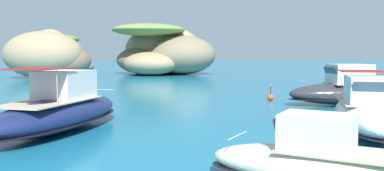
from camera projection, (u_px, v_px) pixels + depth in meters
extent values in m
plane|color=#197093|center=(367.00, 164.00, 14.55)|extent=(400.00, 400.00, 0.00)
ellipsoid|color=#756651|center=(143.00, 60.00, 79.77)|extent=(15.01, 14.83, 5.37)
ellipsoid|color=#9E8966|center=(163.00, 49.00, 81.54)|extent=(19.49, 18.47, 9.66)
ellipsoid|color=#9E8966|center=(150.00, 64.00, 73.20)|extent=(13.19, 13.27, 4.30)
ellipsoid|color=#9E8966|center=(164.00, 54.00, 82.45)|extent=(14.03, 13.86, 7.78)
ellipsoid|color=#9E8966|center=(171.00, 55.00, 81.23)|extent=(15.88, 15.90, 7.39)
ellipsoid|color=#84755B|center=(182.00, 55.00, 76.48)|extent=(16.91, 16.84, 7.40)
ellipsoid|color=olive|center=(149.00, 30.00, 75.12)|extent=(13.76, 12.51, 2.33)
ellipsoid|color=#9E8966|center=(50.00, 54.00, 65.83)|extent=(9.39, 9.07, 7.98)
ellipsoid|color=#756651|center=(59.00, 61.00, 64.23)|extent=(11.52, 9.27, 5.55)
ellipsoid|color=#9E8966|center=(43.00, 55.00, 64.45)|extent=(16.79, 16.58, 7.58)
ellipsoid|color=#84755B|center=(65.00, 67.00, 70.64)|extent=(10.96, 11.13, 3.16)
ellipsoid|color=olive|center=(53.00, 39.00, 66.36)|extent=(8.65, 7.87, 1.76)
ellipsoid|color=white|center=(366.00, 116.00, 20.49)|extent=(8.37, 9.11, 1.62)
ellipsoid|color=black|center=(365.00, 123.00, 20.52)|extent=(8.53, 9.30, 0.19)
cube|color=#C6B793|center=(364.00, 101.00, 21.13)|extent=(5.25, 5.57, 0.06)
cube|color=silver|center=(368.00, 90.00, 19.92)|extent=(3.26, 3.33, 1.34)
cube|color=#2D4756|center=(374.00, 89.00, 18.60)|extent=(1.61, 1.43, 0.71)
cylinder|color=silver|center=(383.00, 109.00, 16.82)|extent=(1.55, 1.33, 0.04)
cube|color=maroon|center=(361.00, 71.00, 21.93)|extent=(3.55, 3.63, 0.04)
cylinder|color=silver|center=(381.00, 85.00, 21.76)|extent=(0.03, 0.03, 1.53)
cylinder|color=silver|center=(342.00, 85.00, 22.23)|extent=(0.03, 0.03, 1.53)
ellipsoid|color=navy|center=(60.00, 114.00, 20.64)|extent=(9.20, 9.75, 1.75)
ellipsoid|color=black|center=(60.00, 122.00, 20.67)|extent=(9.38, 9.94, 0.21)
cube|color=#C6B793|center=(50.00, 101.00, 19.84)|extent=(5.75, 5.98, 0.06)
cube|color=silver|center=(65.00, 84.00, 21.02)|extent=(3.54, 3.60, 1.44)
cube|color=#2D4756|center=(80.00, 80.00, 22.42)|extent=(1.71, 1.58, 0.76)
cylinder|color=silver|center=(98.00, 89.00, 24.44)|extent=(1.64, 1.48, 0.04)
cube|color=maroon|center=(36.00, 69.00, 18.71)|extent=(3.87, 3.92, 0.04)
cylinder|color=silver|center=(17.00, 86.00, 19.06)|extent=(0.03, 0.03, 1.65)
cylinder|color=silver|center=(57.00, 87.00, 18.50)|extent=(0.03, 0.03, 1.65)
ellipsoid|color=#2D2D33|center=(355.00, 93.00, 31.12)|extent=(10.99, 6.76, 1.80)
ellipsoid|color=black|center=(355.00, 99.00, 31.15)|extent=(11.21, 6.89, 0.22)
cube|color=#C6B793|center=(365.00, 84.00, 31.14)|extent=(6.39, 4.60, 0.06)
cube|color=silver|center=(349.00, 74.00, 30.95)|extent=(3.56, 3.13, 1.48)
cube|color=#2D4756|center=(331.00, 72.00, 30.79)|extent=(1.04, 2.04, 0.78)
cylinder|color=silver|center=(304.00, 82.00, 30.64)|extent=(0.83, 2.08, 0.04)
ellipsoid|color=beige|center=(330.00, 169.00, 11.68)|extent=(6.01, 7.32, 1.25)
cube|color=#C6B793|center=(350.00, 153.00, 11.37)|extent=(3.85, 4.40, 0.06)
cube|color=silver|center=(317.00, 131.00, 11.77)|extent=(2.45, 2.58, 1.03)
cube|color=#2D4756|center=(282.00, 125.00, 12.26)|extent=(1.32, 1.02, 0.55)
cylinder|color=silver|center=(238.00, 135.00, 12.99)|extent=(1.29, 0.91, 0.04)
sphere|color=#E54C19|center=(271.00, 97.00, 34.05)|extent=(0.56, 0.56, 0.56)
cylinder|color=black|center=(271.00, 91.00, 34.02)|extent=(0.06, 0.06, 1.00)
cone|color=#E54C19|center=(271.00, 84.00, 33.97)|extent=(0.20, 0.20, 0.20)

